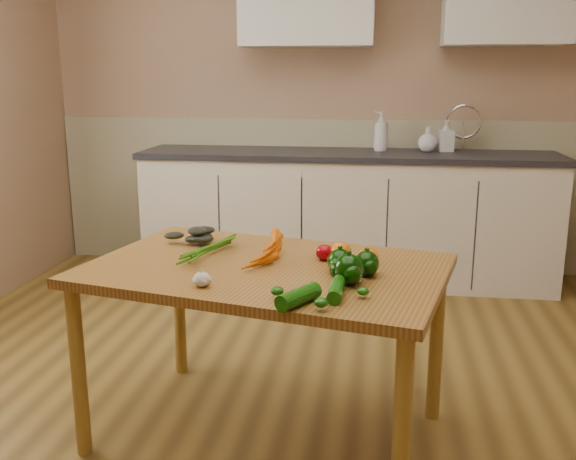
% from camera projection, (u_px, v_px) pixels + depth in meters
% --- Properties ---
extents(room, '(4.04, 5.04, 2.64)m').
position_uv_depth(room, '(267.00, 121.00, 2.40)').
color(room, brown).
rests_on(room, ground).
extents(counter_run, '(2.84, 0.64, 1.14)m').
position_uv_depth(counter_run, '(348.00, 215.00, 4.49)').
color(counter_run, beige).
rests_on(counter_run, ground).
extents(table, '(1.48, 1.12, 0.71)m').
position_uv_depth(table, '(266.00, 285.00, 2.45)').
color(table, olive).
rests_on(table, ground).
extents(soap_bottle_a, '(0.13, 0.13, 0.27)m').
position_uv_depth(soap_bottle_a, '(381.00, 131.00, 4.41)').
color(soap_bottle_a, silver).
rests_on(soap_bottle_a, counter_run).
extents(soap_bottle_b, '(0.11, 0.12, 0.21)m').
position_uv_depth(soap_bottle_b, '(446.00, 136.00, 4.38)').
color(soap_bottle_b, silver).
rests_on(soap_bottle_b, counter_run).
extents(soap_bottle_c, '(0.18, 0.18, 0.17)m').
position_uv_depth(soap_bottle_c, '(428.00, 139.00, 4.38)').
color(soap_bottle_c, silver).
rests_on(soap_bottle_c, counter_run).
extents(carrot_bunch, '(0.28, 0.24, 0.07)m').
position_uv_depth(carrot_bunch, '(250.00, 251.00, 2.50)').
color(carrot_bunch, '#D65B05').
rests_on(carrot_bunch, table).
extents(leafy_greens, '(0.19, 0.17, 0.09)m').
position_uv_depth(leafy_greens, '(192.00, 232.00, 2.76)').
color(leafy_greens, black).
rests_on(leafy_greens, table).
extents(garlic_bulb, '(0.06, 0.06, 0.05)m').
position_uv_depth(garlic_bulb, '(202.00, 279.00, 2.18)').
color(garlic_bulb, beige).
rests_on(garlic_bulb, table).
extents(pepper_a, '(0.09, 0.09, 0.09)m').
position_uv_depth(pepper_a, '(340.00, 262.00, 2.32)').
color(pepper_a, black).
rests_on(pepper_a, table).
extents(pepper_b, '(0.09, 0.09, 0.09)m').
position_uv_depth(pepper_b, '(367.00, 264.00, 2.30)').
color(pepper_b, black).
rests_on(pepper_b, table).
extents(pepper_c, '(0.11, 0.11, 0.11)m').
position_uv_depth(pepper_c, '(349.00, 270.00, 2.20)').
color(pepper_c, black).
rests_on(pepper_c, table).
extents(tomato_a, '(0.07, 0.07, 0.06)m').
position_uv_depth(tomato_a, '(325.00, 252.00, 2.49)').
color(tomato_a, '#94020B').
rests_on(tomato_a, table).
extents(tomato_b, '(0.08, 0.08, 0.08)m').
position_uv_depth(tomato_b, '(341.00, 252.00, 2.47)').
color(tomato_b, '#DD5D05').
rests_on(tomato_b, table).
extents(tomato_c, '(0.07, 0.07, 0.07)m').
position_uv_depth(tomato_c, '(369.00, 257.00, 2.42)').
color(tomato_c, '#DD5D05').
rests_on(tomato_c, table).
extents(zucchini_a, '(0.05, 0.17, 0.05)m').
position_uv_depth(zucchini_a, '(336.00, 290.00, 2.08)').
color(zucchini_a, '#0D4507').
rests_on(zucchini_a, table).
extents(zucchini_b, '(0.14, 0.18, 0.05)m').
position_uv_depth(zucchini_b, '(299.00, 297.00, 2.01)').
color(zucchini_b, '#0D4507').
rests_on(zucchini_b, table).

